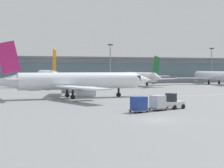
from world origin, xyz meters
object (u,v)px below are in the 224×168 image
gate_airplane_4 (212,76)px  gate_airplane_3 (140,77)px  gate_airplane_2 (47,76)px  cargo_dolly_trailing (139,104)px  baggage_tug (174,102)px  apron_light_mast_2 (110,62)px  apron_light_mast_3 (212,63)px  cargo_dolly_lead (158,102)px  taxiing_regional_jet (77,81)px

gate_airplane_4 → gate_airplane_3: bearing=101.4°
gate_airplane_3 → gate_airplane_4: size_ratio=0.95×
gate_airplane_2 → cargo_dolly_trailing: gate_airplane_2 is taller
baggage_tug → gate_airplane_4: bearing=32.4°
apron_light_mast_2 → apron_light_mast_3: size_ratio=1.03×
cargo_dolly_lead → apron_light_mast_2: 80.24m
apron_light_mast_3 → apron_light_mast_2: bearing=-176.9°
gate_airplane_4 → taxiing_regional_jet: taxiing_regional_jet is taller
taxiing_regional_jet → cargo_dolly_lead: (5.65, -22.21, -1.98)m
taxiing_regional_jet → cargo_dolly_trailing: (2.60, -23.37, -1.98)m
apron_light_mast_2 → baggage_tug: bearing=-101.2°
gate_airplane_2 → apron_light_mast_2: size_ratio=2.30×
apron_light_mast_3 → gate_airplane_2: bearing=-165.8°
baggage_tug → cargo_dolly_trailing: size_ratio=1.16×
apron_light_mast_2 → apron_light_mast_3: bearing=3.1°
gate_airplane_2 → apron_light_mast_2: 28.22m
baggage_tug → apron_light_mast_3: bearing=33.1°
apron_light_mast_2 → gate_airplane_2: bearing=-148.8°
gate_airplane_2 → apron_light_mast_3: apron_light_mast_3 is taller
gate_airplane_2 → gate_airplane_3: bearing=-91.7°
cargo_dolly_trailing → apron_light_mast_3: 103.35m
gate_airplane_2 → baggage_tug: bearing=-173.1°
gate_airplane_2 → cargo_dolly_lead: 63.75m
gate_airplane_3 → apron_light_mast_2: bearing=15.8°
gate_airplane_4 → apron_light_mast_3: bearing=-27.5°
gate_airplane_2 → apron_light_mast_3: bearing=-76.8°
gate_airplane_2 → baggage_tug: gate_airplane_2 is taller
cargo_dolly_trailing → gate_airplane_4: bearing=30.2°
gate_airplane_4 → apron_light_mast_2: bearing=75.8°
baggage_tug → cargo_dolly_trailing: 6.31m
gate_airplane_4 → taxiing_regional_jet: (-57.28, -44.09, 0.14)m
taxiing_regional_jet → cargo_dolly_trailing: taxiing_regional_jet is taller
baggage_tug → cargo_dolly_trailing: baggage_tug is taller
baggage_tug → apron_light_mast_3: apron_light_mast_3 is taller
taxiing_regional_jet → baggage_tug: bearing=-71.2°
taxiing_regional_jet → baggage_tug: taxiing_regional_jet is taller
baggage_tug → cargo_dolly_lead: baggage_tug is taller
cargo_dolly_trailing → apron_light_mast_3: (63.47, 81.32, 6.40)m
gate_airplane_2 → cargo_dolly_trailing: bearing=-178.5°
apron_light_mast_2 → apron_light_mast_3: (42.33, 2.26, -0.22)m
gate_airplane_2 → gate_airplane_3: gate_airplane_2 is taller
gate_airplane_4 → taxiing_regional_jet: size_ratio=0.95×
gate_airplane_4 → apron_light_mast_3: size_ratio=2.15×
gate_airplane_3 → baggage_tug: bearing=158.4°
cargo_dolly_lead → apron_light_mast_3: size_ratio=0.19×
cargo_dolly_trailing → apron_light_mast_3: size_ratio=0.19×
gate_airplane_4 → cargo_dolly_trailing: bearing=145.9°
cargo_dolly_lead → cargo_dolly_trailing: same height
gate_airplane_2 → baggage_tug: (8.58, -62.37, -2.31)m
baggage_tug → apron_light_mast_3: size_ratio=0.22×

